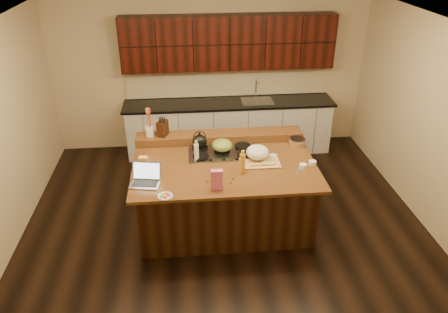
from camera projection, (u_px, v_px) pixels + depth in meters
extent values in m
cube|color=black|center=(224.00, 221.00, 6.18)|extent=(5.50, 5.00, 0.01)
cube|color=silver|center=(224.00, 25.00, 4.90)|extent=(5.50, 5.00, 0.01)
cube|color=#C8B58C|center=(210.00, 74.00, 7.73)|extent=(5.50, 0.01, 2.70)
cube|color=#C8B58C|center=(257.00, 273.00, 3.34)|extent=(5.50, 0.01, 2.70)
cube|color=#C8B58C|center=(431.00, 125.00, 5.77)|extent=(0.01, 5.00, 2.70)
cube|color=black|center=(224.00, 194.00, 5.97)|extent=(2.22, 1.42, 0.88)
cube|color=black|center=(224.00, 165.00, 5.75)|extent=(2.40, 1.60, 0.04)
cube|color=black|center=(220.00, 137.00, 6.33)|extent=(2.40, 0.30, 0.12)
cube|color=gray|center=(222.00, 153.00, 6.00)|extent=(0.92, 0.52, 0.02)
cylinder|color=black|center=(200.00, 148.00, 6.08)|extent=(0.22, 0.22, 0.03)
cylinder|color=black|center=(243.00, 146.00, 6.13)|extent=(0.22, 0.22, 0.03)
cylinder|color=black|center=(201.00, 157.00, 5.85)|extent=(0.22, 0.22, 0.03)
cylinder|color=black|center=(245.00, 155.00, 5.90)|extent=(0.22, 0.22, 0.03)
cylinder|color=black|center=(222.00, 151.00, 5.99)|extent=(0.22, 0.22, 0.03)
cube|color=silver|center=(229.00, 128.00, 7.89)|extent=(3.60, 0.62, 0.90)
cube|color=black|center=(229.00, 103.00, 7.67)|extent=(3.70, 0.66, 0.04)
cube|color=gray|center=(257.00, 101.00, 7.71)|extent=(0.55, 0.42, 0.01)
cylinder|color=gray|center=(256.00, 88.00, 7.78)|extent=(0.02, 0.02, 0.36)
cube|color=black|center=(229.00, 42.00, 7.32)|extent=(3.60, 0.34, 0.90)
cube|color=#C8B58C|center=(227.00, 82.00, 7.81)|extent=(3.60, 0.03, 0.50)
ellipsoid|color=black|center=(200.00, 141.00, 6.03)|extent=(0.25, 0.25, 0.18)
ellipsoid|color=olive|center=(222.00, 145.00, 5.94)|extent=(0.29, 0.29, 0.16)
cube|color=#B7B7BC|center=(145.00, 184.00, 5.27)|extent=(0.39, 0.30, 0.02)
cube|color=black|center=(145.00, 184.00, 5.26)|extent=(0.32, 0.19, 0.00)
cube|color=#B7B7BC|center=(147.00, 170.00, 5.32)|extent=(0.36, 0.13, 0.23)
cube|color=silver|center=(147.00, 171.00, 5.31)|extent=(0.32, 0.11, 0.19)
cylinder|color=gold|center=(243.00, 164.00, 5.46)|extent=(0.07, 0.07, 0.27)
cylinder|color=silver|center=(196.00, 153.00, 5.74)|extent=(0.07, 0.07, 0.25)
cube|color=tan|center=(260.00, 162.00, 5.76)|extent=(0.53, 0.39, 0.02)
ellipsoid|color=white|center=(257.00, 152.00, 5.77)|extent=(0.30, 0.30, 0.19)
cube|color=#EDD872|center=(254.00, 165.00, 5.63)|extent=(0.11, 0.03, 0.03)
cube|color=#EDD872|center=(263.00, 165.00, 5.64)|extent=(0.11, 0.03, 0.03)
cube|color=#EDD872|center=(271.00, 164.00, 5.65)|extent=(0.11, 0.03, 0.03)
cylinder|color=gray|center=(268.00, 161.00, 5.74)|extent=(0.20, 0.08, 0.01)
cylinder|color=white|center=(303.00, 166.00, 5.64)|extent=(0.11, 0.11, 0.04)
cylinder|color=white|center=(313.00, 163.00, 5.72)|extent=(0.12, 0.12, 0.04)
cylinder|color=white|center=(273.00, 156.00, 5.87)|extent=(0.13, 0.13, 0.04)
cylinder|color=#996B3F|center=(297.00, 143.00, 6.19)|extent=(0.29, 0.29, 0.09)
cone|color=silver|center=(297.00, 168.00, 5.56)|extent=(0.10, 0.10, 0.07)
cube|color=#D66590|center=(217.00, 180.00, 5.13)|extent=(0.14, 0.08, 0.26)
cylinder|color=white|center=(165.00, 196.00, 5.05)|extent=(0.22, 0.22, 0.01)
cube|color=#F2C455|center=(143.00, 162.00, 5.61)|extent=(0.12, 0.09, 0.16)
cylinder|color=white|center=(150.00, 131.00, 6.18)|extent=(0.15, 0.15, 0.14)
cube|color=black|center=(163.00, 128.00, 6.18)|extent=(0.17, 0.21, 0.22)
ellipsoid|color=red|center=(222.00, 186.00, 5.24)|extent=(0.02, 0.02, 0.02)
ellipsoid|color=#198C26|center=(236.00, 179.00, 5.38)|extent=(0.02, 0.02, 0.02)
ellipsoid|color=red|center=(208.00, 182.00, 5.32)|extent=(0.02, 0.02, 0.02)
ellipsoid|color=#198C26|center=(220.00, 185.00, 5.26)|extent=(0.02, 0.02, 0.02)
ellipsoid|color=red|center=(221.00, 179.00, 5.38)|extent=(0.02, 0.02, 0.02)
ellipsoid|color=#198C26|center=(212.00, 180.00, 5.36)|extent=(0.02, 0.02, 0.02)
ellipsoid|color=red|center=(223.00, 186.00, 5.23)|extent=(0.02, 0.02, 0.02)
ellipsoid|color=#198C26|center=(233.00, 179.00, 5.38)|extent=(0.02, 0.02, 0.02)
ellipsoid|color=red|center=(218.00, 188.00, 5.19)|extent=(0.02, 0.02, 0.02)
ellipsoid|color=#198C26|center=(214.00, 180.00, 5.35)|extent=(0.02, 0.02, 0.02)
ellipsoid|color=red|center=(211.00, 181.00, 5.32)|extent=(0.02, 0.02, 0.02)
ellipsoid|color=#198C26|center=(231.00, 183.00, 5.30)|extent=(0.02, 0.02, 0.02)
ellipsoid|color=red|center=(207.00, 181.00, 5.34)|extent=(0.02, 0.02, 0.02)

